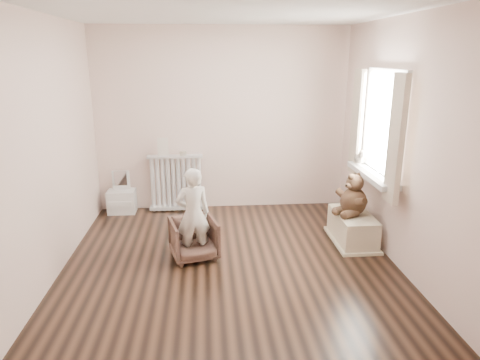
{
  "coord_description": "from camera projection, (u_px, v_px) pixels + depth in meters",
  "views": [
    {
      "loc": [
        -0.23,
        -4.32,
        2.2
      ],
      "look_at": [
        0.15,
        0.45,
        0.8
      ],
      "focal_mm": 32.0,
      "sensor_mm": 36.0,
      "label": 1
    }
  ],
  "objects": [
    {
      "name": "toy_bench",
      "position": [
        353.0,
        226.0,
        5.2
      ],
      "size": [
        0.41,
        0.77,
        0.36
      ],
      "primitive_type": "cube",
      "color": "beige",
      "rests_on": "floor"
    },
    {
      "name": "window_sill",
      "position": [
        372.0,
        175.0,
        4.94
      ],
      "size": [
        0.22,
        1.1,
        0.06
      ],
      "primitive_type": "cube",
      "color": "silver",
      "rests_on": "right_wall"
    },
    {
      "name": "window",
      "position": [
        384.0,
        125.0,
        4.78
      ],
      "size": [
        0.03,
        0.9,
        1.1
      ],
      "primitive_type": "cube",
      "color": "white",
      "rests_on": "right_wall"
    },
    {
      "name": "curtain_left",
      "position": [
        396.0,
        140.0,
        4.24
      ],
      "size": [
        0.06,
        0.26,
        1.3
      ],
      "primitive_type": "cube",
      "color": "beige",
      "rests_on": "right_wall"
    },
    {
      "name": "floor",
      "position": [
        230.0,
        260.0,
        4.76
      ],
      "size": [
        3.6,
        3.6,
        0.01
      ],
      "primitive_type": "cube",
      "color": "black",
      "rests_on": "ground"
    },
    {
      "name": "armchair",
      "position": [
        194.0,
        239.0,
        4.77
      ],
      "size": [
        0.6,
        0.61,
        0.46
      ],
      "primitive_type": "imported",
      "rotation": [
        0.0,
        0.0,
        0.26
      ],
      "color": "brown",
      "rests_on": "floor"
    },
    {
      "name": "plush_cat",
      "position": [
        360.0,
        156.0,
        5.28
      ],
      "size": [
        0.22,
        0.26,
        0.19
      ],
      "primitive_type": null,
      "rotation": [
        0.0,
        0.0,
        -0.43
      ],
      "color": "gray",
      "rests_on": "window_sill"
    },
    {
      "name": "left_wall",
      "position": [
        49.0,
        149.0,
        4.26
      ],
      "size": [
        0.02,
        3.6,
        2.6
      ],
      "primitive_type": "cube",
      "color": "silver",
      "rests_on": "ground"
    },
    {
      "name": "child",
      "position": [
        193.0,
        214.0,
        4.64
      ],
      "size": [
        0.43,
        0.34,
        1.04
      ],
      "primitive_type": "imported",
      "rotation": [
        0.0,
        0.0,
        3.4
      ],
      "color": "silver",
      "rests_on": "armchair"
    },
    {
      "name": "ceiling",
      "position": [
        228.0,
        11.0,
        4.03
      ],
      "size": [
        3.6,
        3.6,
        0.01
      ],
      "primitive_type": "cube",
      "color": "white",
      "rests_on": "ground"
    },
    {
      "name": "teddy_bear",
      "position": [
        354.0,
        190.0,
        5.05
      ],
      "size": [
        0.5,
        0.46,
        0.5
      ],
      "primitive_type": null,
      "rotation": [
        0.0,
        0.0,
        0.43
      ],
      "color": "#362316",
      "rests_on": "toy_bench"
    },
    {
      "name": "right_wall",
      "position": [
        398.0,
        143.0,
        4.54
      ],
      "size": [
        0.02,
        3.6,
        2.6
      ],
      "primitive_type": "cube",
      "color": "silver",
      "rests_on": "ground"
    },
    {
      "name": "back_wall",
      "position": [
        222.0,
        120.0,
        6.12
      ],
      "size": [
        3.6,
        0.02,
        2.6
      ],
      "primitive_type": "cube",
      "color": "silver",
      "rests_on": "ground"
    },
    {
      "name": "tin_a",
      "position": [
        183.0,
        153.0,
        6.09
      ],
      "size": [
        0.1,
        0.1,
        0.06
      ],
      "primitive_type": "cylinder",
      "color": "#A59E8C",
      "rests_on": "radiator"
    },
    {
      "name": "front_wall",
      "position": [
        245.0,
        204.0,
        2.68
      ],
      "size": [
        3.6,
        0.02,
        2.6
      ],
      "primitive_type": "cube",
      "color": "silver",
      "rests_on": "ground"
    },
    {
      "name": "curtain_right",
      "position": [
        357.0,
        123.0,
        5.33
      ],
      "size": [
        0.06,
        0.26,
        1.3
      ],
      "primitive_type": "cube",
      "color": "beige",
      "rests_on": "right_wall"
    },
    {
      "name": "toy_vanity",
      "position": [
        121.0,
        194.0,
        6.15
      ],
      "size": [
        0.39,
        0.28,
        0.61
      ],
      "primitive_type": "cube",
      "color": "silver",
      "rests_on": "floor"
    },
    {
      "name": "paper_doll",
      "position": [
        163.0,
        147.0,
        6.04
      ],
      "size": [
        0.15,
        0.01,
        0.26
      ],
      "primitive_type": "cube",
      "color": "beige",
      "rests_on": "radiator"
    },
    {
      "name": "radiator",
      "position": [
        176.0,
        185.0,
        6.21
      ],
      "size": [
        0.78,
        0.15,
        0.83
      ],
      "primitive_type": "cube",
      "color": "silver",
      "rests_on": "floor"
    }
  ]
}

